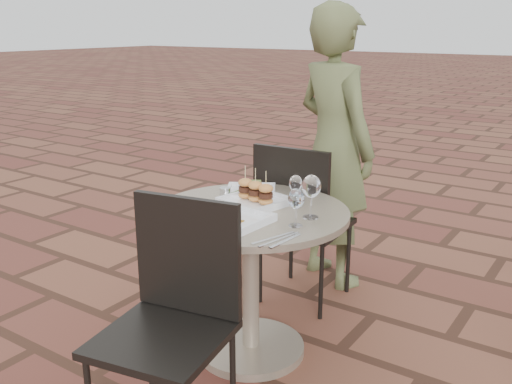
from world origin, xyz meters
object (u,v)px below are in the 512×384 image
Objects in this scene: plate_tuna at (232,219)px; plate_salmon at (251,191)px; chair_near at (174,303)px; chair_far at (299,212)px; diner at (334,148)px; plate_sliders at (255,196)px; cafe_table at (251,260)px.

plate_salmon is at bearing 114.17° from plate_tuna.
chair_far is at bearing 86.63° from chair_near.
chair_near is 0.56× the size of diner.
cafe_table is at bearing -69.97° from plate_sliders.
cafe_table is 3.07× the size of plate_tuna.
cafe_table is 0.97× the size of chair_far.
chair_near is at bearing -74.80° from plate_salmon.
plate_salmon is (-0.22, 0.82, 0.20)m from chair_near.
diner reaches higher than chair_far.
cafe_table is at bearing -55.38° from plate_salmon.
cafe_table is 0.30m from plate_sliders.
chair_far is at bearing 96.68° from cafe_table.
plate_sliders is at bearing 103.50° from plate_tuna.
chair_far is 3.17× the size of plate_tuna.
chair_far is 2.84× the size of plate_salmon.
plate_tuna is (0.11, -1.18, -0.09)m from diner.
chair_near is (0.15, -1.18, 0.00)m from chair_far.
plate_salmon is at bearing 94.72° from chair_near.
chair_far reaches higher than cafe_table.
plate_tuna is at bearing 94.59° from chair_far.
plate_tuna is (0.03, -0.19, 0.26)m from cafe_table.
plate_salmon is 0.43m from plate_tuna.
chair_far reaches higher than plate_tuna.
diner is 5.24× the size of plate_sliders.
chair_far is 0.52m from diner.
plate_tuna is (0.10, -0.75, 0.20)m from chair_far.
cafe_table is 0.62m from chair_near.
chair_far is at bearing 115.40° from diner.
cafe_table is at bearing 93.65° from chair_far.
chair_near reaches higher than cafe_table.
chair_far is 2.92× the size of plate_sliders.
diner reaches higher than cafe_table.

